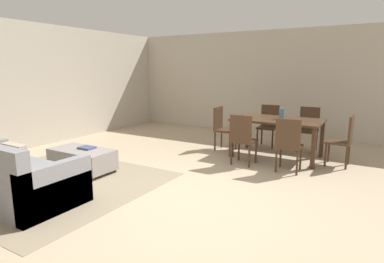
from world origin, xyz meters
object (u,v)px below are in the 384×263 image
Objects in this scene: dining_table at (277,123)px; vase_centerpiece at (282,114)px; dining_chair_far_right at (308,126)px; dining_chair_near_left at (242,137)px; book_on_ottoman at (87,148)px; dining_chair_near_right at (289,142)px; couch at (8,178)px; dining_chair_head_east at (344,138)px; dining_chair_far_left at (269,123)px; dining_chair_head_west at (222,126)px; ottoman_table at (82,159)px.

vase_centerpiece reaches higher than dining_table.
dining_chair_far_right reaches higher than dining_table.
dining_chair_near_left reaches higher than book_on_ottoman.
dining_chair_near_right reaches higher than dining_table.
dining_chair_near_right is (2.90, 3.03, 0.23)m from couch.
dining_chair_far_right is at bearing 131.24° from dining_chair_head_east.
couch is 7.69× the size of book_on_ottoman.
dining_table is 1.20m from dining_chair_head_east.
dining_chair_near_left is at bearing -115.85° from vase_centerpiece.
dining_chair_head_west is at bearing -131.74° from dining_chair_far_left.
book_on_ottoman is (-3.70, -2.50, -0.12)m from dining_chair_head_east.
book_on_ottoman reaches higher than ottoman_table.
dining_chair_near_left is at bearing 179.32° from dining_chair_near_right.
dining_chair_far_left is 1.12m from dining_chair_head_west.
dining_chair_head_east is 1.00× the size of dining_chair_head_west.
dining_chair_near_left is (-0.38, -0.85, -0.15)m from dining_table.
ottoman_table is 1.21× the size of dining_chair_head_west.
vase_centerpiece is at bearing 45.27° from ottoman_table.
book_on_ottoman is (0.04, 0.08, 0.18)m from ottoman_table.
dining_chair_head_east reaches higher than couch.
ottoman_table is (-0.09, 1.31, -0.06)m from couch.
dining_chair_far_left is at bearing 117.41° from dining_table.
dining_table is 1.79× the size of dining_chair_far_left.
dining_chair_head_east is at bearing -27.34° from dining_chair_far_left.
ottoman_table is 1.21× the size of dining_chair_near_right.
dining_chair_head_west is (-1.59, -0.88, 0.00)m from dining_chair_far_right.
dining_chair_far_left is at bearing -176.87° from dining_chair_far_right.
ottoman_table is 0.20m from book_on_ottoman.
dining_chair_head_east is 4.37× the size of vase_centerpiece.
couch is at bearing -122.58° from vase_centerpiece.
dining_chair_near_right is 1.00× the size of dining_chair_far_right.
dining_chair_far_left reaches higher than dining_table.
dining_table is 7.84× the size of vase_centerpiece.
dining_chair_head_east is 1.18m from vase_centerpiece.
dining_chair_head_west reaches higher than couch.
dining_chair_head_east is at bearing -0.02° from dining_chair_head_west.
dining_chair_head_west is 3.54× the size of book_on_ottoman.
dining_chair_far_left is at bearing 58.26° from ottoman_table.
couch is 5.57m from dining_chair_far_right.
dining_chair_far_left is at bearing 91.94° from dining_chair_near_left.
vase_centerpiece is (-1.13, 0.05, 0.35)m from dining_chair_head_east.
dining_chair_near_left is at bearing 38.61° from ottoman_table.
couch is 2.17× the size of dining_chair_far_left.
vase_centerpiece reaches higher than dining_chair_near_left.
dining_chair_head_west is (-0.75, -0.84, 0.00)m from dining_chair_far_left.
dining_chair_far_left and dining_chair_far_right have the same top height.
dining_chair_far_left is 1.00× the size of dining_chair_head_east.
dining_chair_far_left is at bearing 48.26° from dining_chair_head_west.
dining_chair_head_east is at bearing 34.12° from book_on_ottoman.
dining_chair_head_west is (-0.81, 0.85, 0.00)m from dining_chair_near_left.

